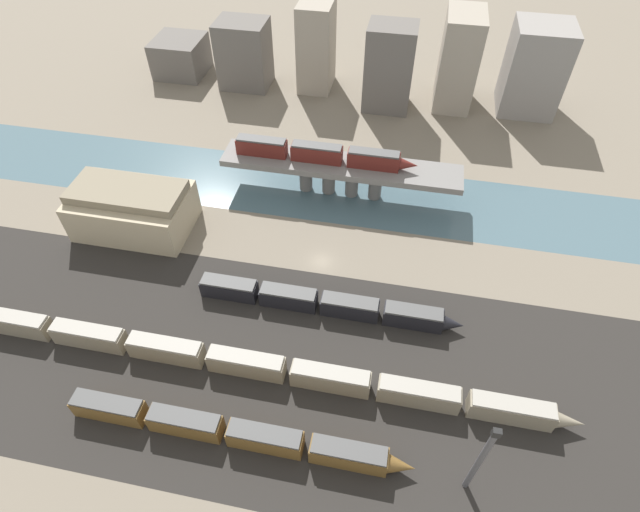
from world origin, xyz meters
name	(u,v)px	position (x,y,z in m)	size (l,w,h in m)	color
ground_plane	(321,262)	(0.00, 0.00, 0.00)	(400.00, 400.00, 0.00)	#756B5B
railbed_yard	(293,371)	(0.00, -24.00, 0.00)	(280.00, 42.00, 0.01)	#282623
river_water	(340,192)	(0.00, 21.03, 0.00)	(320.00, 20.14, 0.01)	#47606B
bridge	(341,170)	(0.00, 21.03, 6.16)	(50.20, 8.48, 7.86)	slate
train_on_bridge	(323,154)	(-3.85, 21.03, 9.68)	(37.88, 2.76, 3.73)	#5B1E19
train_yard_near	(234,432)	(-5.59, -36.11, 1.83)	(49.91, 2.91, 3.75)	brown
train_yard_mid	(214,358)	(-12.34, -25.20, 1.94)	(109.90, 2.84, 3.95)	gray
train_yard_far	(326,303)	(2.97, -11.00, 1.78)	(45.91, 3.01, 3.63)	black
warehouse_building	(133,208)	(-38.62, 2.61, 4.67)	(22.24, 14.02, 9.82)	tan
signal_tower	(480,460)	(26.80, -36.36, 8.66)	(1.00, 0.77, 17.14)	#4C4C51
city_block_far_left	(181,56)	(-54.25, 66.44, 4.94)	(13.45, 13.78, 9.88)	#605B56
city_block_left	(244,54)	(-33.83, 63.33, 8.75)	(13.35, 10.74, 17.51)	#605B56
city_block_center	(316,46)	(-14.33, 66.20, 11.34)	(8.73, 11.97, 22.67)	gray
city_block_right	(389,68)	(5.98, 59.13, 10.67)	(11.98, 9.98, 21.34)	#605B56
city_block_far_right	(458,60)	(22.96, 64.56, 11.70)	(9.35, 14.70, 23.40)	gray
city_block_tall	(534,69)	(41.89, 65.19, 10.90)	(13.94, 13.64, 21.80)	gray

